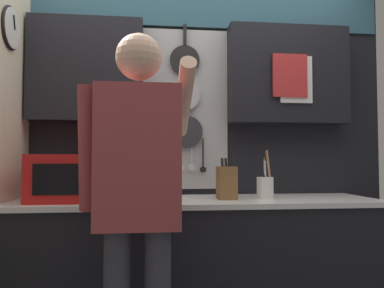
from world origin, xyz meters
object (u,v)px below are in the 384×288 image
object	(u,v)px
microwave	(76,178)
person	(138,186)
knife_block	(227,182)
utensil_crock	(265,186)

from	to	relation	value
microwave	person	xyz separation A→B (m)	(0.38, -0.55, -0.02)
microwave	knife_block	world-z (taller)	knife_block
microwave	utensil_crock	size ratio (longest dim) A/B	1.56
person	utensil_crock	bearing A→B (deg)	35.50
utensil_crock	person	xyz separation A→B (m)	(-0.77, -0.55, 0.04)
knife_block	person	distance (m)	0.76
knife_block	utensil_crock	size ratio (longest dim) A/B	0.89
utensil_crock	person	world-z (taller)	person
microwave	knife_block	xyz separation A→B (m)	(0.90, 0.00, -0.03)
microwave	person	distance (m)	0.66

